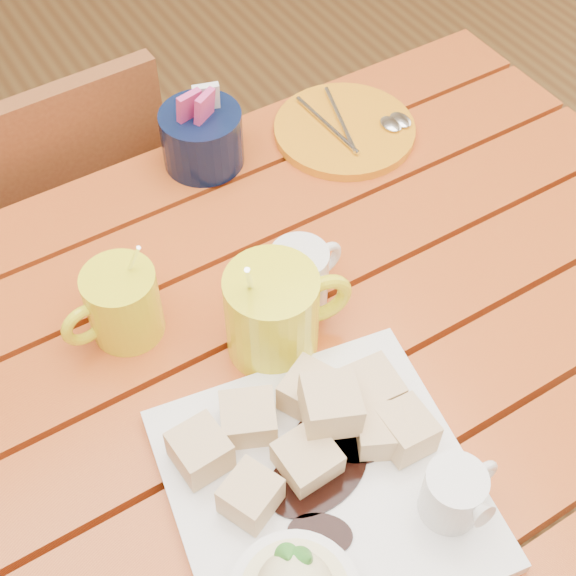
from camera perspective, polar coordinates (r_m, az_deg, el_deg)
table at (r=0.97m, az=-1.15°, el=-9.53°), size 1.20×0.79×0.75m
dessert_plate at (r=0.77m, az=2.37°, el=-14.96°), size 0.33×0.33×0.12m
coffee_mug_left at (r=0.89m, az=-11.79°, el=-1.11°), size 0.12×0.08×0.14m
coffee_mug_right at (r=0.85m, az=-0.94°, el=-1.75°), size 0.14×0.10×0.17m
cream_pitcher at (r=0.90m, az=0.96°, el=0.93°), size 0.10×0.08×0.08m
sugar_caddy at (r=1.08m, az=-6.13°, el=10.66°), size 0.11×0.11×0.12m
orange_saucer at (r=1.14m, az=4.13°, el=11.18°), size 0.20×0.20×0.02m
chair_far at (r=1.41m, az=-16.84°, el=2.54°), size 0.41×0.41×0.85m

